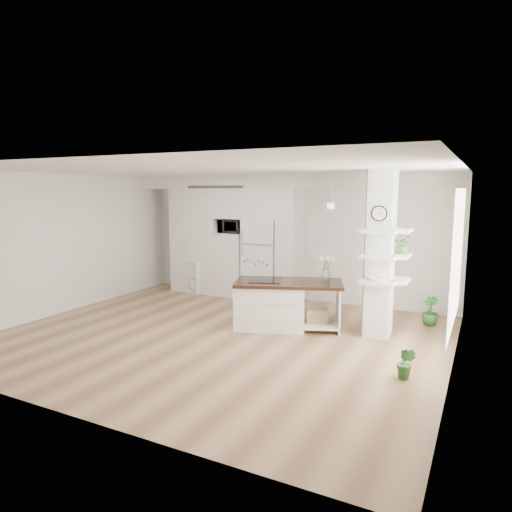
{
  "coord_description": "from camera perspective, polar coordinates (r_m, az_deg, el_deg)",
  "views": [
    {
      "loc": [
        3.8,
        -6.17,
        2.4
      ],
      "look_at": [
        0.21,
        0.9,
        1.23
      ],
      "focal_mm": 32.0,
      "sensor_mm": 36.0,
      "label": 1
    }
  ],
  "objects": [
    {
      "name": "refrigerator",
      "position": [
        9.97,
        0.9,
        -0.39
      ],
      "size": [
        0.78,
        0.69,
        1.75
      ],
      "color": "white",
      "rests_on": "floor"
    },
    {
      "name": "cabinet_wall",
      "position": [
        10.32,
        -3.75,
        3.42
      ],
      "size": [
        4.0,
        0.71,
        2.7
      ],
      "color": "white",
      "rests_on": "floor"
    },
    {
      "name": "kitchen_island",
      "position": [
        7.97,
        2.62,
        -5.89
      ],
      "size": [
        2.01,
        1.46,
        1.39
      ],
      "rotation": [
        0.0,
        0.0,
        0.36
      ],
      "color": "white",
      "rests_on": "floor"
    },
    {
      "name": "window",
      "position": [
        6.54,
        23.87,
        -0.22
      ],
      "size": [
        0.0,
        2.4,
        2.4
      ],
      "primitive_type": "plane",
      "rotation": [
        1.57,
        0.0,
        -1.57
      ],
      "color": "white",
      "rests_on": "room"
    },
    {
      "name": "shelf_plant",
      "position": [
        7.61,
        17.93,
        1.4
      ],
      "size": [
        0.27,
        0.23,
        0.3
      ],
      "primitive_type": "imported",
      "color": "#2A692B",
      "rests_on": "column"
    },
    {
      "name": "microwave",
      "position": [
        10.19,
        -3.04,
        3.72
      ],
      "size": [
        0.54,
        0.37,
        0.3
      ],
      "primitive_type": "imported",
      "color": "#2D2D2D",
      "rests_on": "cabinet_wall"
    },
    {
      "name": "room",
      "position": [
        7.27,
        -4.68,
        4.09
      ],
      "size": [
        7.04,
        6.04,
        2.72
      ],
      "color": "white",
      "rests_on": "ground"
    },
    {
      "name": "decor_bowl",
      "position": [
        7.36,
        14.71,
        -2.82
      ],
      "size": [
        0.22,
        0.22,
        0.05
      ],
      "primitive_type": "imported",
      "color": "white",
      "rests_on": "column"
    },
    {
      "name": "floor_plant_b",
      "position": [
        8.71,
        20.96,
        -6.4
      ],
      "size": [
        0.37,
        0.37,
        0.51
      ],
      "primitive_type": "imported",
      "rotation": [
        0.0,
        0.0,
        -0.37
      ],
      "color": "#2A692B",
      "rests_on": "floor"
    },
    {
      "name": "column",
      "position": [
        7.51,
        15.77,
        0.07
      ],
      "size": [
        0.69,
        0.9,
        2.7
      ],
      "color": "silver",
      "rests_on": "floor"
    },
    {
      "name": "pendant_light",
      "position": [
        6.67,
        8.6,
        5.91
      ],
      "size": [
        0.12,
        0.12,
        0.1
      ],
      "primitive_type": "cylinder",
      "color": "white",
      "rests_on": "room"
    },
    {
      "name": "floor",
      "position": [
        7.63,
        -4.52,
        -9.94
      ],
      "size": [
        7.0,
        6.0,
        0.01
      ],
      "primitive_type": "cube",
      "color": "#A6825A",
      "rests_on": "ground"
    },
    {
      "name": "bookshelf",
      "position": [
        10.76,
        -7.75,
        -2.81
      ],
      "size": [
        0.7,
        0.51,
        0.74
      ],
      "rotation": [
        0.0,
        0.0,
        -0.25
      ],
      "color": "white",
      "rests_on": "floor"
    },
    {
      "name": "floor_plant_a",
      "position": [
        6.21,
        18.23,
        -12.61
      ],
      "size": [
        0.28,
        0.25,
        0.43
      ],
      "primitive_type": "imported",
      "rotation": [
        0.0,
        0.0,
        -0.27
      ],
      "color": "#2A692B",
      "rests_on": "floor"
    }
  ]
}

